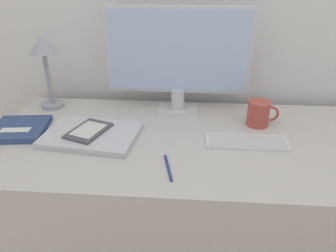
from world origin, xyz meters
TOP-DOWN VIEW (x-y plane):
  - desk at (0.00, 0.16)m, footprint 1.56×0.69m
  - monitor at (-0.09, 0.41)m, footprint 0.59×0.11m
  - keyboard at (0.17, 0.14)m, footprint 0.29×0.10m
  - laptop at (-0.40, 0.14)m, footprint 0.36×0.28m
  - ereader at (-0.41, 0.14)m, footprint 0.16×0.19m
  - desk_lamp at (-0.66, 0.40)m, footprint 0.12×0.12m
  - notebook at (-0.69, 0.16)m, footprint 0.22×0.22m
  - coffee_mug at (0.23, 0.29)m, footprint 0.12×0.09m
  - pen at (-0.10, -0.04)m, footprint 0.04×0.14m

SIDE VIEW (x-z plane):
  - desk at x=0.00m, z-range 0.00..0.75m
  - pen at x=-0.10m, z-range 0.75..0.76m
  - keyboard at x=0.17m, z-range 0.75..0.76m
  - notebook at x=-0.69m, z-range 0.75..0.77m
  - laptop at x=-0.40m, z-range 0.75..0.77m
  - ereader at x=-0.41m, z-range 0.77..0.78m
  - coffee_mug at x=0.23m, z-range 0.75..0.85m
  - desk_lamp at x=-0.66m, z-range 0.82..1.14m
  - monitor at x=-0.09m, z-range 0.77..1.21m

